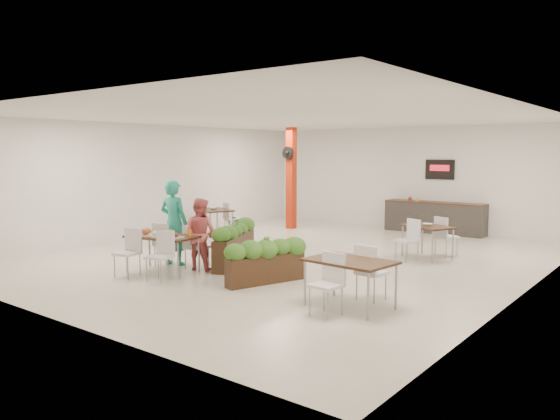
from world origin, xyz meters
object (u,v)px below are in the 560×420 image
(service_counter, at_px, (434,217))
(main_table, at_px, (162,241))
(red_column, at_px, (291,177))
(side_table_c, at_px, (350,267))
(side_table_a, at_px, (214,213))
(planter_left, at_px, (234,241))
(side_table_b, at_px, (427,231))
(diner_man, at_px, (174,223))
(diner_woman, at_px, (200,234))
(planter_right, at_px, (266,258))

(service_counter, xyz_separation_m, main_table, (-2.21, -8.62, 0.14))
(red_column, height_order, side_table_c, red_column)
(red_column, height_order, side_table_a, red_column)
(planter_left, height_order, side_table_b, planter_left)
(red_column, relative_size, side_table_c, 1.94)
(side_table_a, relative_size, side_table_c, 1.00)
(main_table, distance_m, side_table_c, 4.27)
(main_table, height_order, side_table_b, same)
(red_column, height_order, diner_man, red_column)
(red_column, height_order, main_table, red_column)
(main_table, xyz_separation_m, side_table_a, (-2.81, 4.31, -0.00))
(red_column, bearing_deg, service_counter, 25.00)
(main_table, relative_size, side_table_b, 1.10)
(diner_man, xyz_separation_m, planter_left, (1.05, 0.76, -0.39))
(diner_man, xyz_separation_m, diner_woman, (0.80, 0.00, -0.18))
(main_table, relative_size, planter_left, 0.95)
(planter_left, relative_size, side_table_b, 1.16)
(side_table_c, bearing_deg, main_table, -172.77)
(side_table_c, bearing_deg, red_column, 137.86)
(side_table_c, bearing_deg, service_counter, 109.02)
(side_table_c, bearing_deg, diner_man, 179.03)
(diner_man, height_order, planter_left, diner_man)
(planter_left, bearing_deg, red_column, 114.63)
(side_table_b, bearing_deg, service_counter, 134.03)
(red_column, bearing_deg, planter_right, -56.99)
(service_counter, bearing_deg, side_table_c, -76.35)
(diner_man, xyz_separation_m, side_table_a, (-2.42, 3.65, -0.29))
(diner_man, distance_m, side_table_a, 4.39)
(red_column, height_order, service_counter, red_column)
(service_counter, relative_size, main_table, 1.65)
(side_table_a, height_order, side_table_b, same)
(service_counter, xyz_separation_m, planter_left, (-1.55, -7.20, 0.03))
(red_column, height_order, planter_left, red_column)
(service_counter, height_order, main_table, service_counter)
(side_table_c, bearing_deg, diner_woman, 177.73)
(planter_right, bearing_deg, service_counter, 90.25)
(planter_left, distance_m, side_table_b, 4.42)
(side_table_a, distance_m, side_table_b, 6.45)
(main_table, xyz_separation_m, diner_man, (-0.39, 0.66, 0.28))
(diner_woman, height_order, planter_left, diner_woman)
(service_counter, distance_m, planter_left, 7.37)
(service_counter, distance_m, side_table_b, 4.17)
(main_table, distance_m, diner_woman, 0.78)
(diner_woman, bearing_deg, diner_man, -10.78)
(red_column, distance_m, service_counter, 4.56)
(service_counter, distance_m, main_table, 8.90)
(diner_man, bearing_deg, planter_left, -155.05)
(red_column, bearing_deg, side_table_a, -112.73)
(side_table_b, bearing_deg, side_table_c, -57.74)
(red_column, distance_m, diner_man, 6.29)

